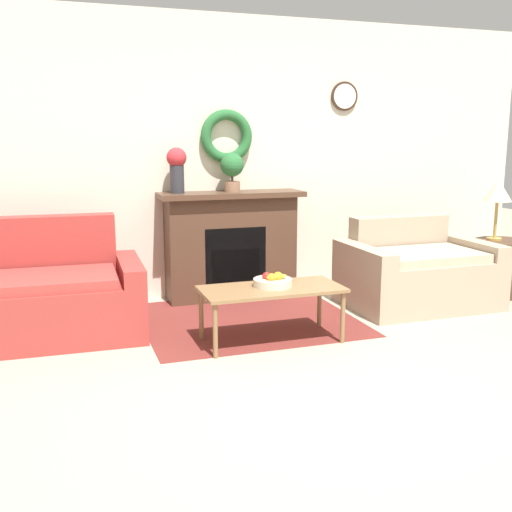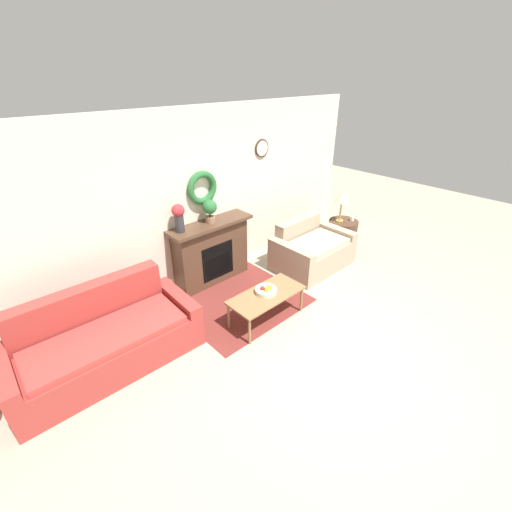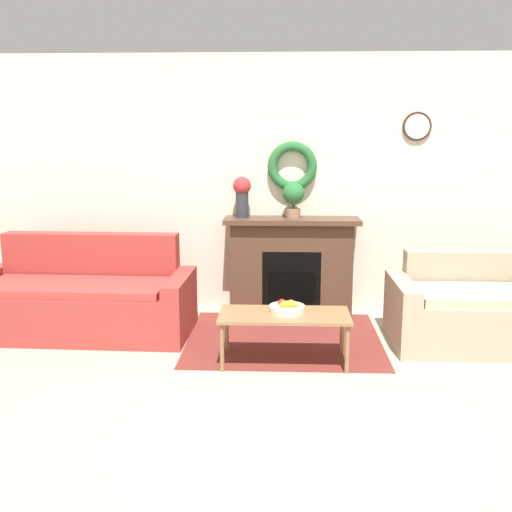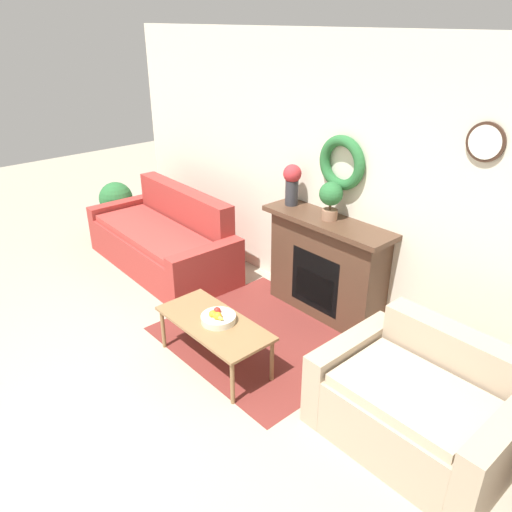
% 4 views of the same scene
% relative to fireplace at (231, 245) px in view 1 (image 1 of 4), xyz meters
% --- Properties ---
extents(ground_plane, '(16.00, 16.00, 0.00)m').
position_rel_fireplace_xyz_m(ground_plane, '(-0.04, -2.57, -0.53)').
color(ground_plane, '#9E937F').
extents(floor_rug, '(1.80, 1.60, 0.01)m').
position_rel_fireplace_xyz_m(floor_rug, '(-0.08, -0.76, -0.52)').
color(floor_rug, maroon).
rests_on(floor_rug, ground_plane).
extents(wall_back, '(6.80, 0.16, 2.70)m').
position_rel_fireplace_xyz_m(wall_back, '(-0.03, 0.21, 0.83)').
color(wall_back, beige).
rests_on(wall_back, ground_plane).
extents(fireplace, '(1.39, 0.41, 1.04)m').
position_rel_fireplace_xyz_m(fireplace, '(0.00, 0.00, 0.00)').
color(fireplace, '#4C3323').
rests_on(fireplace, ground_plane).
extents(couch_left, '(2.13, 0.98, 0.92)m').
position_rel_fireplace_xyz_m(couch_left, '(-2.02, -0.63, -0.21)').
color(couch_left, '#9E332D').
rests_on(couch_left, ground_plane).
extents(loveseat_right, '(1.34, 0.93, 0.80)m').
position_rel_fireplace_xyz_m(loveseat_right, '(1.58, -0.80, -0.22)').
color(loveseat_right, tan).
rests_on(loveseat_right, ground_plane).
extents(coffee_table, '(1.09, 0.50, 0.43)m').
position_rel_fireplace_xyz_m(coffee_table, '(-0.08, -1.35, -0.14)').
color(coffee_table, olive).
rests_on(coffee_table, ground_plane).
extents(fruit_bowl, '(0.30, 0.30, 0.12)m').
position_rel_fireplace_xyz_m(fruit_bowl, '(-0.05, -1.32, -0.06)').
color(fruit_bowl, beige).
rests_on(fruit_bowl, coffee_table).
extents(side_table_by_loveseat, '(0.56, 0.56, 0.55)m').
position_rel_fireplace_xyz_m(side_table_by_loveseat, '(2.62, -0.74, -0.25)').
color(side_table_by_loveseat, '#4C3323').
rests_on(side_table_by_loveseat, ground_plane).
extents(table_lamp, '(0.27, 0.27, 0.61)m').
position_rel_fireplace_xyz_m(table_lamp, '(2.55, -0.68, 0.50)').
color(table_lamp, '#B28E42').
rests_on(table_lamp, side_table_by_loveseat).
extents(vase_on_mantel_left, '(0.18, 0.18, 0.42)m').
position_rel_fireplace_xyz_m(vase_on_mantel_left, '(-0.51, 0.01, 0.76)').
color(vase_on_mantel_left, '#2D2D33').
rests_on(vase_on_mantel_left, fireplace).
extents(potted_plant_on_mantel, '(0.22, 0.22, 0.37)m').
position_rel_fireplace_xyz_m(potted_plant_on_mantel, '(0.01, -0.01, 0.74)').
color(potted_plant_on_mantel, '#8E664C').
rests_on(potted_plant_on_mantel, fireplace).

